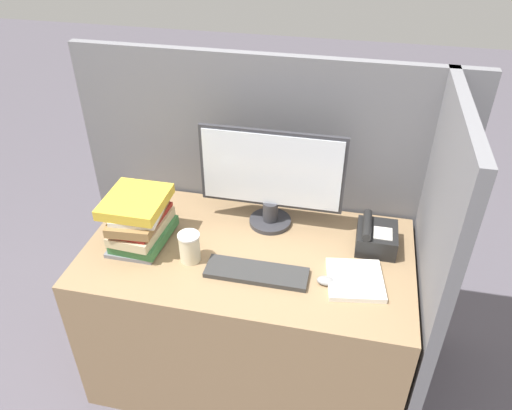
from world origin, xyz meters
The scene contains 10 objects.
cubicle_panel_rear centered at (0.00, 0.78, 0.71)m, with size 1.75×0.04×1.43m.
cubicle_panel_right centered at (0.71, 0.40, 0.71)m, with size 0.04×0.80×1.43m.
desk centered at (0.00, 0.37, 0.37)m, with size 1.35×0.74×0.73m.
monitor centered at (0.05, 0.58, 0.96)m, with size 0.61×0.19×0.45m.
keyboard centered at (0.07, 0.24, 0.74)m, with size 0.40×0.12×0.02m.
mouse centered at (0.34, 0.24, 0.74)m, with size 0.07×0.05×0.03m.
coffee_cup centered at (-0.21, 0.27, 0.80)m, with size 0.09×0.09×0.13m.
book_stack centered at (-0.45, 0.34, 0.84)m, with size 0.25×0.31×0.22m.
desk_telephone centered at (0.51, 0.51, 0.78)m, with size 0.16×0.18×0.12m.
paper_pile centered at (0.44, 0.28, 0.74)m, with size 0.24×0.25×0.02m.
Camera 1 is at (0.37, -1.18, 2.06)m, focal length 35.00 mm.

